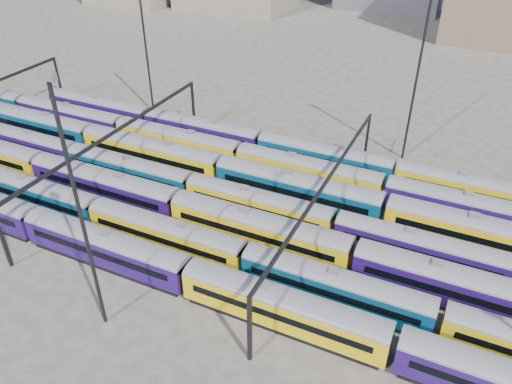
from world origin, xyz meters
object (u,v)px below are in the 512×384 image
at_px(rake_0, 106,245).
at_px(mast_2, 78,206).
at_px(rake_1, 335,284).
at_px(rake_2, 177,204).

distance_m(rake_0, mast_2, 14.20).
xyz_separation_m(rake_0, rake_1, (24.96, 5.00, -0.13)).
distance_m(rake_1, mast_2, 25.76).
bearing_deg(rake_1, rake_0, -168.67).
height_order(rake_0, rake_2, rake_2).
xyz_separation_m(rake_2, mast_2, (2.32, -17.00, 11.06)).
bearing_deg(rake_1, mast_2, -148.75).
height_order(rake_0, mast_2, mast_2).
height_order(rake_2, mast_2, mast_2).
bearing_deg(rake_2, rake_0, -105.99).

